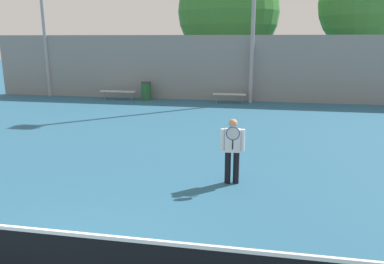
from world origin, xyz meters
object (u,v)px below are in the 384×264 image
object	(u,v)px
tennis_net	(24,262)
tree_green_broad	(228,12)
bench_courtside_near	(118,92)
bench_courtside_far	(229,95)
trash_bin	(146,91)
tree_green_tall	(371,3)
tennis_player	(232,148)

from	to	relation	value
tennis_net	tree_green_broad	world-z (taller)	tree_green_broad
bench_courtside_near	tree_green_broad	xyz separation A→B (m)	(5.42, 6.29, 4.52)
bench_courtside_far	trash_bin	bearing A→B (deg)	178.02
bench_courtside_near	tree_green_tall	distance (m)	16.24
tennis_player	bench_courtside_far	distance (m)	11.19
bench_courtside_near	tennis_net	bearing A→B (deg)	-72.89
bench_courtside_far	tennis_net	bearing A→B (deg)	-94.85
bench_courtside_near	bench_courtside_far	bearing A→B (deg)	0.00
trash_bin	tree_green_broad	distance (m)	8.50
tennis_net	tree_green_broad	bearing A→B (deg)	88.36
tree_green_broad	tennis_net	bearing A→B (deg)	-91.64
trash_bin	tree_green_broad	size ratio (longest dim) A/B	0.12
tennis_player	tree_green_broad	distance (m)	17.98
trash_bin	tree_green_tall	size ratio (longest dim) A/B	0.12
bench_courtside_near	tree_green_broad	size ratio (longest dim) A/B	0.24
bench_courtside_near	bench_courtside_far	distance (m)	6.12
bench_courtside_far	trash_bin	world-z (taller)	trash_bin
bench_courtside_near	trash_bin	xyz separation A→B (m)	(1.57, 0.16, 0.06)
tennis_player	trash_bin	bearing A→B (deg)	111.69
bench_courtside_near	trash_bin	world-z (taller)	trash_bin
trash_bin	tree_green_tall	xyz separation A→B (m)	(12.53, 6.18, 4.90)
trash_bin	tree_green_tall	world-z (taller)	tree_green_tall
tennis_net	bench_courtside_near	size ratio (longest dim) A/B	6.42
tennis_net	bench_courtside_far	size ratio (longest dim) A/B	7.40
tennis_net	bench_courtside_near	bearing A→B (deg)	107.11
tennis_player	bench_courtside_near	world-z (taller)	tennis_player
tennis_net	trash_bin	xyz separation A→B (m)	(-3.22, 15.73, -0.02)
bench_courtside_near	tree_green_tall	bearing A→B (deg)	24.20
tennis_net	tennis_player	size ratio (longest dim) A/B	8.16
bench_courtside_near	tree_green_tall	world-z (taller)	tree_green_tall
bench_courtside_far	tree_green_tall	bearing A→B (deg)	38.44
bench_courtside_near	tree_green_broad	world-z (taller)	tree_green_broad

